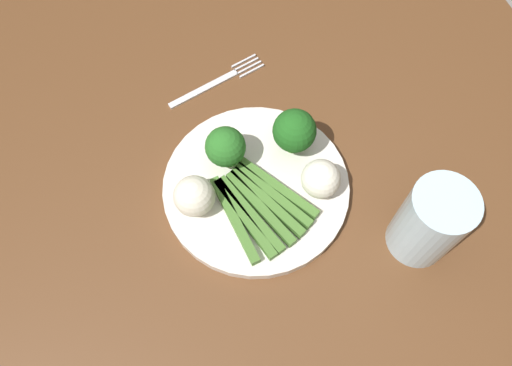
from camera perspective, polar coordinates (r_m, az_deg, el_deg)
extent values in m
cube|color=gray|center=(1.39, 0.05, -16.88)|extent=(6.00, 6.00, 0.02)
cube|color=brown|center=(0.68, 0.11, -6.90)|extent=(1.25, 1.09, 0.04)
cylinder|color=brown|center=(1.39, 12.03, 15.65)|extent=(0.07, 0.07, 0.70)
cylinder|color=silver|center=(0.68, 0.00, -0.46)|extent=(0.26, 0.26, 0.01)
cube|color=#47752D|center=(0.65, -2.51, -4.25)|extent=(0.13, 0.03, 0.01)
cube|color=#47752D|center=(0.65, -1.33, -4.08)|extent=(0.13, 0.05, 0.01)
cube|color=#47752D|center=(0.65, -0.37, -3.54)|extent=(0.13, 0.06, 0.01)
cube|color=#47752D|center=(0.65, 0.50, -2.90)|extent=(0.13, 0.06, 0.01)
cube|color=#47752D|center=(0.66, 1.28, -2.19)|extent=(0.12, 0.07, 0.01)
cube|color=#47752D|center=(0.66, 1.96, -1.40)|extent=(0.12, 0.07, 0.01)
cube|color=#47752D|center=(0.66, 2.53, -0.56)|extent=(0.12, 0.08, 0.01)
cylinder|color=#4C7F2B|center=(0.69, 4.29, 4.62)|extent=(0.02, 0.02, 0.02)
sphere|color=#1E5B1C|center=(0.67, 4.48, 6.07)|extent=(0.06, 0.06, 0.06)
cylinder|color=#568E33|center=(0.68, -3.43, 2.93)|extent=(0.02, 0.02, 0.02)
sphere|color=#286B23|center=(0.66, -3.57, 4.22)|extent=(0.06, 0.06, 0.06)
sphere|color=white|center=(0.65, 7.52, 0.48)|extent=(0.05, 0.05, 0.05)
sphere|color=silver|center=(0.64, -7.16, -1.53)|extent=(0.05, 0.05, 0.05)
cube|color=silver|center=(0.78, -6.18, 10.76)|extent=(0.04, 0.12, 0.00)
cube|color=silver|center=(0.79, -0.48, 12.84)|extent=(0.01, 0.04, 0.00)
cube|color=silver|center=(0.80, -0.80, 13.22)|extent=(0.01, 0.04, 0.00)
cube|color=silver|center=(0.80, -1.12, 13.58)|extent=(0.01, 0.04, 0.00)
cube|color=silver|center=(0.81, -1.44, 13.95)|extent=(0.01, 0.04, 0.00)
cylinder|color=silver|center=(0.64, 19.53, -4.31)|extent=(0.08, 0.08, 0.12)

